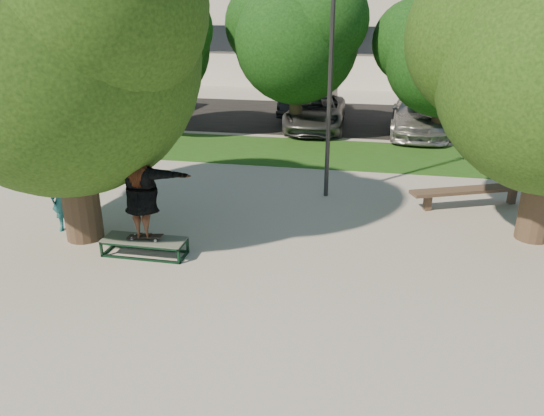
% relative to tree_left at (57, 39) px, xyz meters
% --- Properties ---
extents(ground, '(120.00, 120.00, 0.00)m').
position_rel_tree_left_xyz_m(ground, '(4.29, -1.09, -4.42)').
color(ground, gray).
rests_on(ground, ground).
extents(grass_strip, '(30.00, 4.00, 0.02)m').
position_rel_tree_left_xyz_m(grass_strip, '(5.29, 8.41, -4.41)').
color(grass_strip, '#1E4513').
rests_on(grass_strip, ground).
extents(asphalt_strip, '(40.00, 8.00, 0.01)m').
position_rel_tree_left_xyz_m(asphalt_strip, '(4.29, 14.91, -4.42)').
color(asphalt_strip, black).
rests_on(asphalt_strip, ground).
extents(tree_left, '(6.96, 5.95, 7.12)m').
position_rel_tree_left_xyz_m(tree_left, '(0.00, 0.00, 0.00)').
color(tree_left, '#38281E').
rests_on(tree_left, ground).
extents(bg_tree_left, '(5.28, 4.51, 5.77)m').
position_rel_tree_left_xyz_m(bg_tree_left, '(-2.28, 9.98, -0.69)').
color(bg_tree_left, '#38281E').
rests_on(bg_tree_left, ground).
extents(bg_tree_mid, '(5.76, 4.92, 6.24)m').
position_rel_tree_left_xyz_m(bg_tree_mid, '(3.22, 10.98, -0.41)').
color(bg_tree_mid, '#38281E').
rests_on(bg_tree_mid, ground).
extents(bg_tree_right, '(5.04, 4.31, 5.43)m').
position_rel_tree_left_xyz_m(bg_tree_right, '(8.73, 10.47, -0.93)').
color(bg_tree_right, '#38281E').
rests_on(bg_tree_right, ground).
extents(lamppost, '(0.25, 0.15, 6.11)m').
position_rel_tree_left_xyz_m(lamppost, '(5.29, 3.91, -1.27)').
color(lamppost, '#2D2D30').
rests_on(lamppost, ground).
extents(grind_box, '(1.80, 0.60, 0.38)m').
position_rel_tree_left_xyz_m(grind_box, '(1.83, -0.67, -4.23)').
color(grind_box, black).
rests_on(grind_box, ground).
extents(skater_rig, '(2.27, 0.78, 1.89)m').
position_rel_tree_left_xyz_m(skater_rig, '(1.86, -0.67, -3.06)').
color(skater_rig, white).
rests_on(skater_rig, grind_box).
extents(bystander, '(0.71, 0.58, 1.68)m').
position_rel_tree_left_xyz_m(bystander, '(-0.55, 0.24, -3.58)').
color(bystander, '#18545E').
rests_on(bystander, ground).
extents(bench, '(3.31, 1.76, 0.52)m').
position_rel_tree_left_xyz_m(bench, '(9.18, 3.79, -3.98)').
color(bench, '#4D3C2E').
rests_on(bench, ground).
extents(car_silver_a, '(2.72, 4.97, 1.60)m').
position_rel_tree_left_xyz_m(car_silver_a, '(-4.23, 14.18, -3.62)').
color(car_silver_a, silver).
rests_on(car_silver_a, asphalt_strip).
extents(car_dark, '(2.42, 5.01, 1.58)m').
position_rel_tree_left_xyz_m(car_dark, '(3.26, 15.36, -3.63)').
color(car_dark, black).
rests_on(car_dark, asphalt_strip).
extents(car_grey, '(2.61, 5.32, 1.45)m').
position_rel_tree_left_xyz_m(car_grey, '(3.95, 12.41, -3.70)').
color(car_grey, slate).
rests_on(car_grey, asphalt_strip).
extents(car_silver_b, '(2.49, 5.66, 1.62)m').
position_rel_tree_left_xyz_m(car_silver_b, '(8.29, 12.41, -3.61)').
color(car_silver_b, '#A8A7AC').
rests_on(car_silver_b, asphalt_strip).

